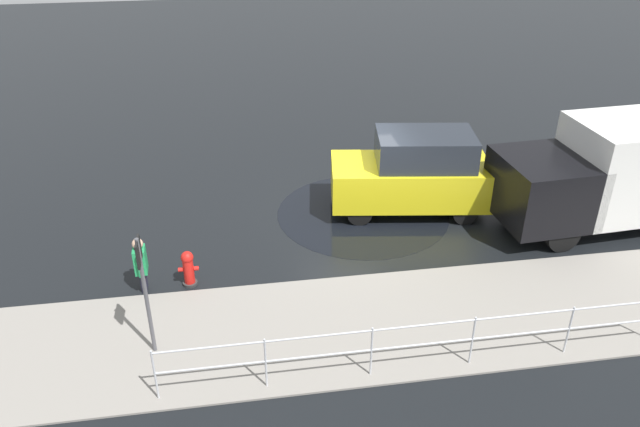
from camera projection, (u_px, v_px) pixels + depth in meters
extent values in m
plane|color=black|center=(352.00, 216.00, 15.62)|extent=(60.00, 60.00, 0.00)
cube|color=gray|center=(395.00, 321.00, 12.00)|extent=(24.00, 3.20, 0.04)
cube|color=yellow|center=(410.00, 181.00, 15.55)|extent=(4.11, 2.25, 0.99)
cube|color=#1E232B|center=(425.00, 149.00, 15.12)|extent=(2.53, 1.82, 0.77)
cylinder|color=black|center=(360.00, 213.00, 15.16)|extent=(0.63, 0.31, 0.60)
cylinder|color=black|center=(356.00, 186.00, 16.40)|extent=(0.63, 0.31, 0.60)
cylinder|color=black|center=(465.00, 212.00, 15.18)|extent=(0.63, 0.31, 0.60)
cylinder|color=black|center=(453.00, 186.00, 16.43)|extent=(0.63, 0.31, 0.60)
cube|color=black|center=(543.00, 188.00, 14.45)|extent=(2.14, 2.22, 1.50)
cylinder|color=black|center=(562.00, 234.00, 14.09)|extent=(0.82, 0.33, 0.80)
cylinder|color=black|center=(523.00, 199.00, 15.59)|extent=(0.82, 0.33, 0.80)
cylinder|color=black|center=(634.00, 186.00, 16.19)|extent=(0.82, 0.33, 0.80)
cylinder|color=red|center=(189.00, 272.00, 12.95)|extent=(0.22, 0.22, 0.62)
sphere|color=red|center=(187.00, 257.00, 12.77)|extent=(0.26, 0.26, 0.26)
cylinder|color=red|center=(196.00, 268.00, 12.93)|extent=(0.10, 0.09, 0.09)
cylinder|color=red|center=(181.00, 270.00, 12.89)|extent=(0.10, 0.09, 0.09)
cylinder|color=#2D2D2D|center=(190.00, 283.00, 13.08)|extent=(0.31, 0.31, 0.06)
cube|color=#1E8C4C|center=(140.00, 260.00, 12.59)|extent=(0.25, 0.37, 0.55)
sphere|color=tan|center=(137.00, 244.00, 12.40)|extent=(0.22, 0.22, 0.22)
cylinder|color=#1E1E2D|center=(144.00, 278.00, 12.91)|extent=(0.13, 0.13, 0.45)
cylinder|color=#1E1E2D|center=(143.00, 283.00, 12.76)|extent=(0.13, 0.13, 0.45)
cylinder|color=#1E8C4C|center=(141.00, 254.00, 12.80)|extent=(0.09, 0.09, 0.50)
cylinder|color=#1E8C4C|center=(139.00, 266.00, 12.38)|extent=(0.09, 0.09, 0.50)
cylinder|color=#B7BABF|center=(569.00, 331.00, 10.98)|extent=(0.04, 0.04, 1.05)
cylinder|color=#B7BABF|center=(472.00, 341.00, 10.74)|extent=(0.04, 0.04, 1.05)
cylinder|color=#B7BABF|center=(371.00, 352.00, 10.50)|extent=(0.04, 0.04, 1.05)
cylinder|color=#B7BABF|center=(266.00, 364.00, 10.26)|extent=(0.04, 0.04, 1.05)
cylinder|color=#B7BABF|center=(155.00, 376.00, 10.01)|extent=(0.04, 0.04, 1.05)
cylinder|color=#B7BABF|center=(425.00, 325.00, 10.39)|extent=(8.91, 0.04, 0.04)
cylinder|color=#B7BABF|center=(423.00, 344.00, 10.59)|extent=(8.91, 0.04, 0.04)
cylinder|color=#4C4C51|center=(146.00, 298.00, 10.70)|extent=(0.07, 0.07, 2.40)
cube|color=black|center=(139.00, 252.00, 10.23)|extent=(0.04, 0.44, 0.44)
cylinder|color=black|center=(363.00, 213.00, 15.76)|extent=(4.33, 4.33, 0.01)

